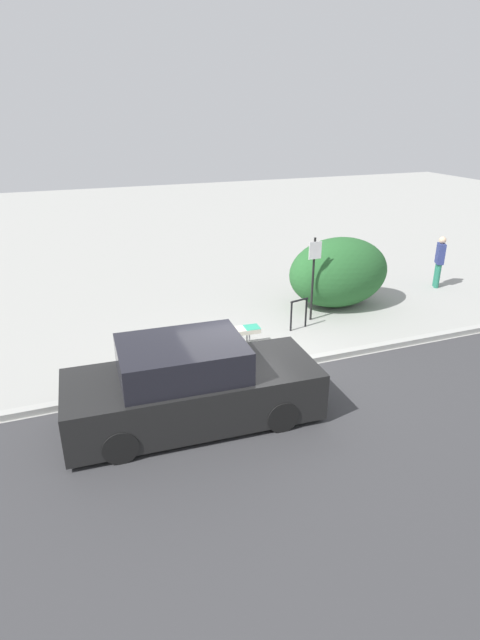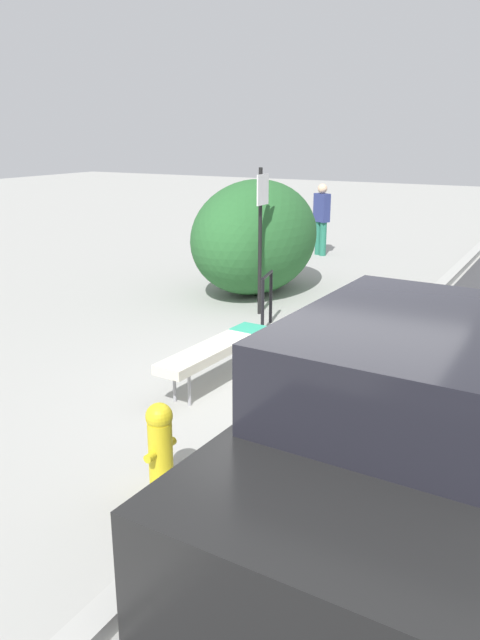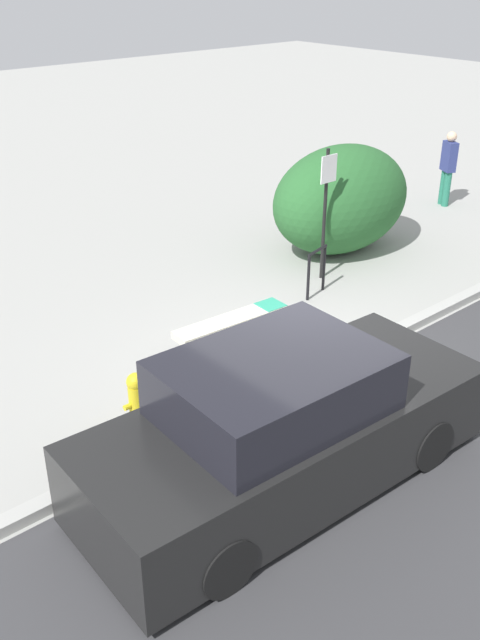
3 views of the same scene
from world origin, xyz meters
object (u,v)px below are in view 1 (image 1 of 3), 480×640
Objects in this scene: sign_post at (313,272)px; parked_car_near at (191,387)px; pedestrian at (439,260)px; bench at (223,333)px; bike_rack at (299,311)px; fire_hydrant at (140,362)px.

parked_car_near is (-4.36, -3.50, -0.68)m from sign_post.
pedestrian is 10.52m from parked_car_near.
sign_post is 1.38× the size of pedestrian.
pedestrian reaches higher than bench.
parked_car_near is (-3.76, -3.08, 0.21)m from bike_rack.
fire_hydrant is 1.98m from parked_car_near.
sign_post is 5.33m from fire_hydrant.
parked_car_near is (0.62, -1.85, 0.30)m from fire_hydrant.
sign_post is 5.27m from pedestrian.
bench is 2.22× the size of bike_rack.
sign_post is 3.01× the size of fire_hydrant.
sign_post is at bearing -50.96° from pedestrian.
pedestrian reaches higher than fire_hydrant.
parked_car_near reaches higher than bench.
pedestrian is (5.14, 1.03, -0.49)m from sign_post.
fire_hydrant is at bearing 111.15° from parked_car_near.
bench is 2.40× the size of fire_hydrant.
bike_rack is at bearing 42.05° from parked_car_near.
sign_post is at bearing 18.28° from fire_hydrant.
parked_car_near is at bearing -116.27° from bench.
bench is at bearing 62.64° from parked_car_near.
parked_car_near reaches higher than bike_rack.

